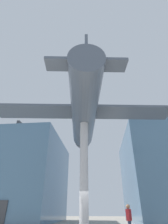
# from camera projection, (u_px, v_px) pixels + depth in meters

# --- Properties ---
(glass_pavilion_left) EXTENTS (8.82, 14.06, 11.57)m
(glass_pavilion_left) POSITION_uv_depth(u_px,v_px,m) (30.00, 178.00, 25.39)
(glass_pavilion_left) COLOR slate
(glass_pavilion_left) RESTS_ON ground_plane
(glass_pavilion_right) EXTENTS (8.82, 14.06, 11.57)m
(glass_pavilion_right) POSITION_uv_depth(u_px,v_px,m) (160.00, 176.00, 23.93)
(glass_pavilion_right) COLOR slate
(glass_pavilion_right) RESTS_ON ground_plane
(support_pylon_central) EXTENTS (0.59, 0.59, 7.50)m
(support_pylon_central) POSITION_uv_depth(u_px,v_px,m) (84.00, 172.00, 12.17)
(support_pylon_central) COLOR #B7B7BC
(support_pylon_central) RESTS_ON ground_plane
(suspended_airplane) EXTENTS (14.67, 13.53, 3.13)m
(suspended_airplane) POSITION_uv_depth(u_px,v_px,m) (84.00, 113.00, 14.76)
(suspended_airplane) COLOR #4C5666
(suspended_airplane) RESTS_ON support_pylon_central
(visitor_person) EXTENTS (0.39, 0.46, 1.76)m
(visitor_person) POSITION_uv_depth(u_px,v_px,m) (129.00, 218.00, 10.92)
(visitor_person) COLOR #2D3D56
(visitor_person) RESTS_ON ground_plane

